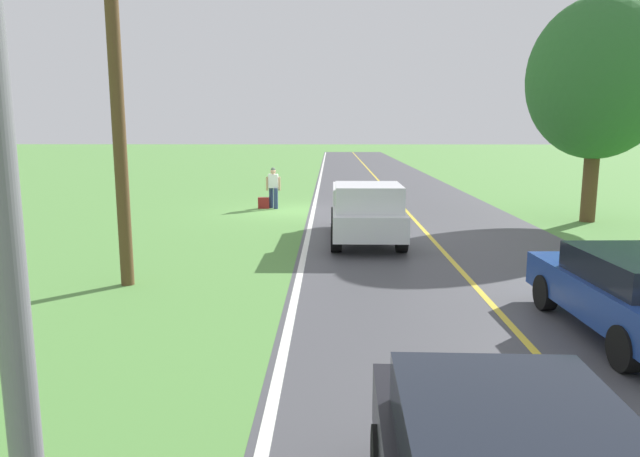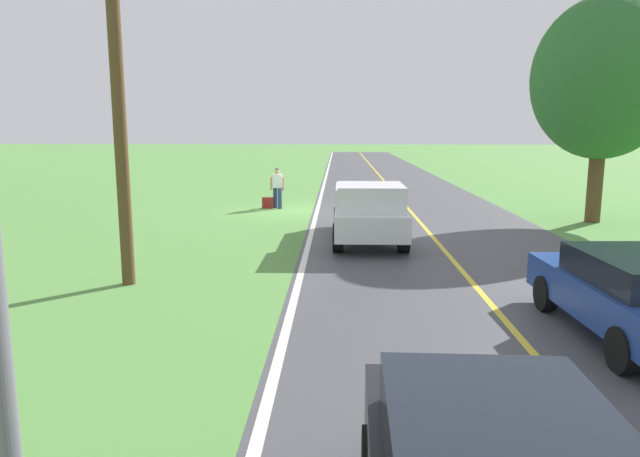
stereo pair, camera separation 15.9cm
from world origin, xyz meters
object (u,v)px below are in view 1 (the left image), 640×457
Objects in this scene: suitcase_carried at (264,203)px; tree_far_side_near at (598,79)px; utility_pole_roadside at (117,92)px; hitchhiker_walking at (273,185)px; sedan_mid_oncoming at (635,292)px; pickup_truck_passing at (366,210)px.

suitcase_carried is 0.06× the size of tree_far_side_near.
suitcase_carried is 12.87m from utility_pole_roadside.
sedan_mid_oncoming is at bearing 115.78° from hitchhiker_walking.
utility_pole_roadside is (5.51, 4.89, 3.15)m from pickup_truck_passing.
tree_far_side_near reaches higher than suitcase_carried.
suitcase_carried is 0.06× the size of utility_pole_roadside.
sedan_mid_oncoming is 10.42m from utility_pole_roadside.
pickup_truck_passing is 0.66× the size of utility_pole_roadside.
pickup_truck_passing is 8.82m from sedan_mid_oncoming.
sedan_mid_oncoming is at bearing 162.10° from utility_pole_roadside.
utility_pole_roadside is (9.38, -3.03, 3.36)m from sedan_mid_oncoming.
hitchhiker_walking is 0.86m from suitcase_carried.
utility_pole_roadside is at bearing -7.24° from suitcase_carried.
suitcase_carried is 17.09m from sedan_mid_oncoming.
hitchhiker_walking is 16.97m from sedan_mid_oncoming.
pickup_truck_passing is at bearing 115.46° from hitchhiker_walking.
utility_pole_roadside reaches higher than tree_far_side_near.
tree_far_side_near is at bearing 164.32° from hitchhiker_walking.
hitchhiker_walking is 3.67× the size of suitcase_carried.
utility_pole_roadside is at bearing -17.90° from sedan_mid_oncoming.
hitchhiker_walking reaches higher than suitcase_carried.
tree_far_side_near reaches higher than pickup_truck_passing.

